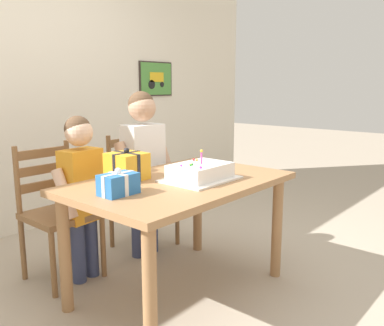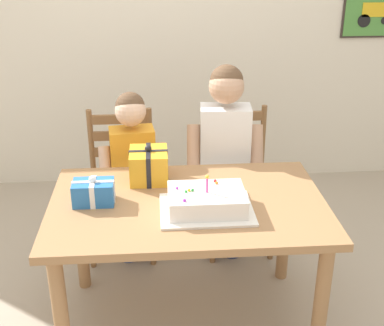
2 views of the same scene
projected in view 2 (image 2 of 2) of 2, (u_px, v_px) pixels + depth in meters
ground_plane at (188, 320)px, 2.85m from camera, size 20.00×20.00×0.00m
back_wall at (172, 24)px, 4.01m from camera, size 6.40×0.11×2.60m
dining_table at (188, 220)px, 2.59m from camera, size 1.36×0.87×0.74m
birthday_cake at (207, 202)px, 2.45m from camera, size 0.44×0.34×0.19m
gift_box_red_large at (149, 165)px, 2.75m from camera, size 0.20×0.22×0.20m
gift_box_beside_cake at (94, 192)px, 2.52m from camera, size 0.20×0.14×0.15m
chair_left at (121, 183)px, 3.34m from camera, size 0.42×0.42×0.92m
chair_right at (237, 179)px, 3.39m from camera, size 0.43×0.43×0.92m
child_older at (225, 147)px, 3.11m from camera, size 0.47×0.27×1.27m
child_younger at (133, 164)px, 3.11m from camera, size 0.42×0.25×1.12m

